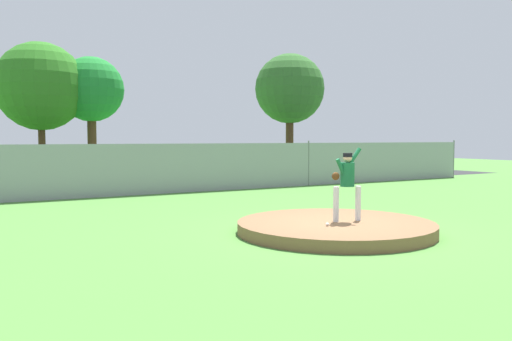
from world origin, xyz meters
TOP-DOWN VIEW (x-y plane):
  - ground_plane at (0.00, 6.00)m, footprint 80.00×80.00m
  - asphalt_strip at (0.00, 14.50)m, footprint 44.00×7.00m
  - pitchers_mound at (0.00, 0.00)m, footprint 4.46×4.46m
  - pitcher_youth at (0.25, -0.08)m, footprint 0.77×0.32m
  - baseball at (-0.54, -0.39)m, footprint 0.07×0.07m
  - chainlink_fence at (0.00, 10.00)m, footprint 33.15×0.07m
  - parked_car_navy at (10.57, 14.70)m, footprint 2.03×4.50m
  - parked_car_slate at (7.23, 14.58)m, footprint 2.22×4.75m
  - parked_car_red at (1.84, 14.61)m, footprint 1.90×4.22m
  - parked_car_burgundy at (-4.39, 14.86)m, footprint 2.05×4.80m
  - traffic_cone_orange at (-2.26, 16.72)m, footprint 0.40×0.40m
  - tree_broad_right at (-2.81, 23.18)m, footprint 5.08×5.08m
  - tree_slender_far at (-0.02, 22.92)m, footprint 3.88×3.88m
  - tree_broad_left at (13.87, 22.15)m, footprint 5.01×5.01m

SIDE VIEW (x-z plane):
  - ground_plane at x=0.00m, z-range 0.00..0.00m
  - asphalt_strip at x=0.00m, z-range 0.00..0.01m
  - pitchers_mound at x=0.00m, z-range 0.00..0.26m
  - traffic_cone_orange at x=-2.26m, z-range -0.01..0.54m
  - baseball at x=-0.54m, z-range 0.26..0.34m
  - parked_car_red at x=1.84m, z-range -0.03..1.55m
  - parked_car_burgundy at x=-4.39m, z-range -0.03..1.64m
  - parked_car_navy at x=10.57m, z-range -0.03..1.66m
  - parked_car_slate at x=7.23m, z-range -0.04..1.74m
  - chainlink_fence at x=0.00m, z-range -0.05..1.99m
  - pitcher_youth at x=0.25m, z-range 0.38..2.06m
  - tree_slender_far at x=-0.02m, z-range 1.52..8.55m
  - tree_broad_right at x=-2.81m, z-range 1.29..8.97m
  - tree_broad_left at x=13.87m, z-range 1.58..9.82m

